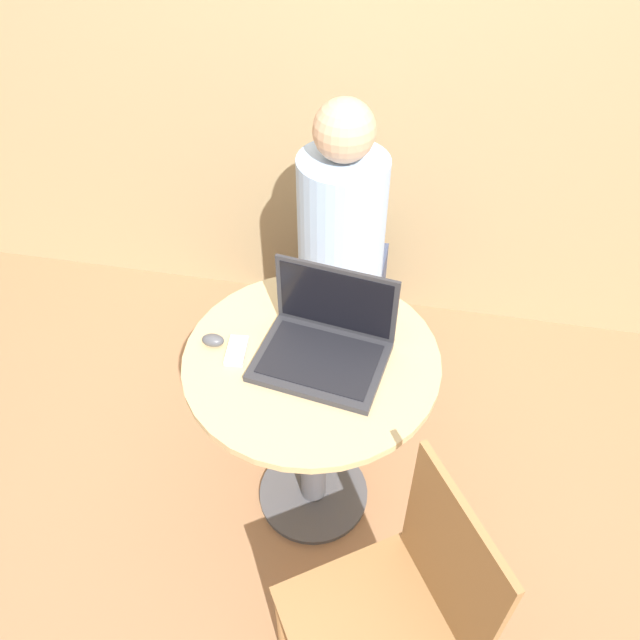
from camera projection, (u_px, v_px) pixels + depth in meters
ground_plane at (314, 494)px, 2.31m from camera, size 12.00×12.00×0.00m
back_wall at (373, 19)px, 2.19m from camera, size 7.00×0.05×2.60m
round_table at (312, 402)px, 1.92m from camera, size 0.74×0.74×0.76m
laptop at (325, 342)px, 1.75m from camera, size 0.39×0.32×0.25m
cell_phone at (237, 351)px, 1.78m from camera, size 0.06×0.11×0.02m
computer_mouse at (213, 340)px, 1.80m from camera, size 0.07×0.04×0.03m
chair_empty at (398, 615)px, 1.56m from camera, size 0.55×0.55×0.90m
person_seated at (343, 269)px, 2.42m from camera, size 0.31×0.49×1.23m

